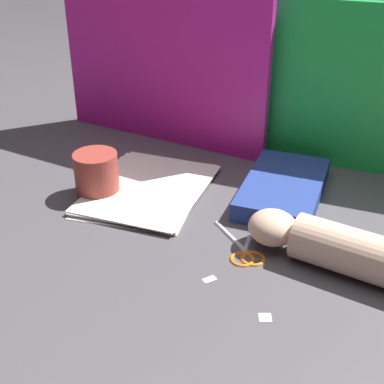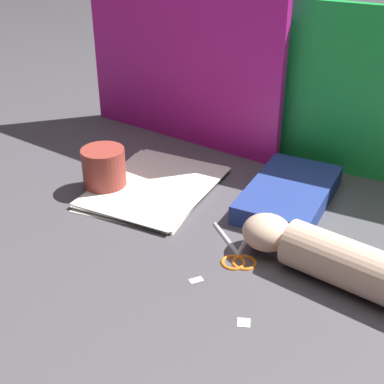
{
  "view_description": "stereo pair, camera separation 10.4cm",
  "coord_description": "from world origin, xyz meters",
  "views": [
    {
      "loc": [
        0.31,
        -0.84,
        0.57
      ],
      "look_at": [
        -0.01,
        0.01,
        0.06
      ],
      "focal_mm": 50.0,
      "sensor_mm": 36.0,
      "label": 1
    },
    {
      "loc": [
        0.4,
        -0.8,
        0.57
      ],
      "look_at": [
        -0.01,
        0.01,
        0.06
      ],
      "focal_mm": 50.0,
      "sensor_mm": 36.0,
      "label": 2
    }
  ],
  "objects": [
    {
      "name": "scissors",
      "position": [
        0.12,
        -0.06,
        0.0
      ],
      "size": [
        0.13,
        0.16,
        0.01
      ],
      "color": "silver",
      "rests_on": "ground_plane"
    },
    {
      "name": "paper_stack",
      "position": [
        -0.14,
        0.08,
        0.01
      ],
      "size": [
        0.26,
        0.32,
        0.01
      ],
      "color": "white",
      "rests_on": "ground_plane"
    },
    {
      "name": "hand_forearm",
      "position": [
        0.3,
        -0.06,
        0.04
      ],
      "size": [
        0.36,
        0.15,
        0.08
      ],
      "color": "beige",
      "rests_on": "ground_plane"
    },
    {
      "name": "book_closed",
      "position": [
        0.14,
        0.16,
        0.02
      ],
      "size": [
        0.16,
        0.28,
        0.04
      ],
      "color": "navy",
      "rests_on": "ground_plane"
    },
    {
      "name": "paper_scrap_mid",
      "position": [
        0.2,
        -0.22,
        0.0
      ],
      "size": [
        0.03,
        0.03,
        0.0
      ],
      "color": "white",
      "rests_on": "ground_plane"
    },
    {
      "name": "backdrop_panel_left",
      "position": [
        -0.22,
        0.36,
        0.22
      ],
      "size": [
        0.57,
        0.1,
        0.44
      ],
      "color": "#D81E9E",
      "rests_on": "ground_plane"
    },
    {
      "name": "ground_plane",
      "position": [
        0.0,
        0.0,
        0.0
      ],
      "size": [
        6.0,
        6.0,
        0.0
      ],
      "primitive_type": "plane",
      "color": "#4C494F"
    },
    {
      "name": "backdrop_panel_center",
      "position": [
        0.19,
        0.36,
        0.19
      ],
      "size": [
        0.79,
        0.03,
        0.38
      ],
      "color": "green",
      "rests_on": "ground_plane"
    },
    {
      "name": "paper_scrap_near",
      "position": [
        0.09,
        -0.16,
        0.0
      ],
      "size": [
        0.03,
        0.03,
        0.0
      ],
      "color": "white",
      "rests_on": "ground_plane"
    },
    {
      "name": "mug",
      "position": [
        -0.23,
        0.03,
        0.05
      ],
      "size": [
        0.09,
        0.09,
        0.1
      ],
      "color": "#99382D",
      "rests_on": "ground_plane"
    }
  ]
}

